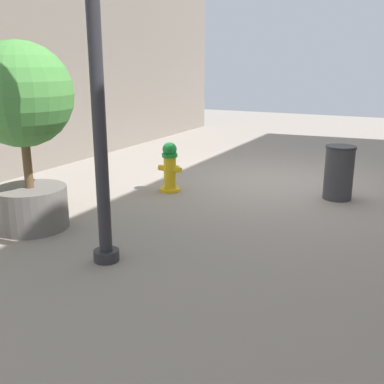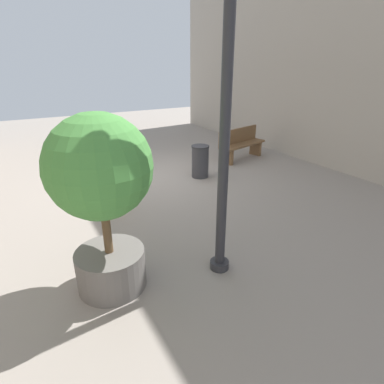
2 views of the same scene
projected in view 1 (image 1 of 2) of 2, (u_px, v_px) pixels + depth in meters
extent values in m
plane|color=gray|center=(285.00, 183.00, 8.25)|extent=(23.40, 23.40, 0.00)
cylinder|color=gold|center=(170.00, 190.00, 7.72)|extent=(0.35, 0.35, 0.05)
cylinder|color=gold|center=(170.00, 173.00, 7.64)|extent=(0.21, 0.21, 0.54)
cylinder|color=#198C33|center=(170.00, 155.00, 7.56)|extent=(0.26, 0.26, 0.06)
sphere|color=#198C33|center=(170.00, 149.00, 7.53)|extent=(0.24, 0.24, 0.24)
cylinder|color=gold|center=(162.00, 168.00, 7.69)|extent=(0.14, 0.10, 0.09)
cylinder|color=gold|center=(177.00, 170.00, 7.55)|extent=(0.14, 0.10, 0.09)
cylinder|color=gold|center=(175.00, 169.00, 7.77)|extent=(0.13, 0.15, 0.12)
cylinder|color=slate|center=(32.00, 208.00, 5.94)|extent=(0.92, 0.92, 0.54)
cylinder|color=brown|center=(27.00, 157.00, 5.76)|extent=(0.11, 0.11, 0.79)
sphere|color=#4C9342|center=(20.00, 94.00, 5.55)|extent=(1.28, 1.28, 1.28)
cylinder|color=#2D2D33|center=(106.00, 255.00, 4.99)|extent=(0.28, 0.28, 0.12)
cylinder|color=#2D2D33|center=(95.00, 54.00, 4.42)|extent=(0.14, 0.14, 4.10)
cylinder|color=#38383D|center=(339.00, 174.00, 7.18)|extent=(0.44, 0.44, 0.81)
cylinder|color=#2C2C30|center=(341.00, 147.00, 7.07)|extent=(0.47, 0.47, 0.04)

